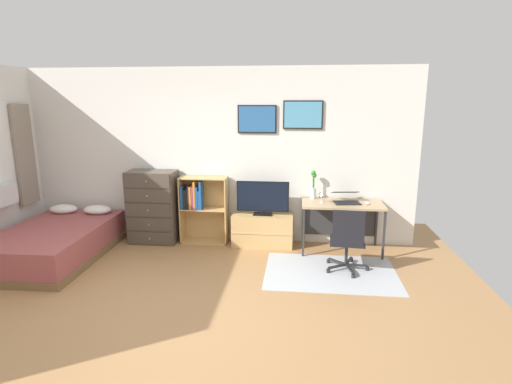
{
  "coord_description": "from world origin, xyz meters",
  "views": [
    {
      "loc": [
        1.29,
        -3.69,
        2.17
      ],
      "look_at": [
        0.71,
        1.5,
        1.0
      ],
      "focal_mm": 28.01,
      "sensor_mm": 36.0,
      "label": 1
    }
  ],
  "objects_px": {
    "bed": "(56,242)",
    "television": "(263,198)",
    "bookshelf": "(200,204)",
    "computer_mouse": "(367,203)",
    "office_chair": "(347,239)",
    "dresser": "(153,207)",
    "bamboo_vase": "(313,185)",
    "laptop": "(346,198)",
    "tv_stand": "(263,230)",
    "desk": "(342,210)",
    "wine_glass": "(322,194)"
  },
  "relations": [
    {
      "from": "tv_stand",
      "to": "laptop",
      "type": "height_order",
      "value": "laptop"
    },
    {
      "from": "dresser",
      "to": "office_chair",
      "type": "relative_size",
      "value": 1.32
    },
    {
      "from": "bookshelf",
      "to": "tv_stand",
      "type": "bearing_deg",
      "value": -3.05
    },
    {
      "from": "dresser",
      "to": "television",
      "type": "distance_m",
      "value": 1.74
    },
    {
      "from": "tv_stand",
      "to": "bamboo_vase",
      "type": "bearing_deg",
      "value": 8.43
    },
    {
      "from": "bed",
      "to": "television",
      "type": "height_order",
      "value": "television"
    },
    {
      "from": "tv_stand",
      "to": "bamboo_vase",
      "type": "xyz_separation_m",
      "value": [
        0.76,
        0.11,
        0.7
      ]
    },
    {
      "from": "desk",
      "to": "computer_mouse",
      "type": "bearing_deg",
      "value": -20.48
    },
    {
      "from": "bed",
      "to": "dresser",
      "type": "height_order",
      "value": "dresser"
    },
    {
      "from": "tv_stand",
      "to": "wine_glass",
      "type": "xyz_separation_m",
      "value": [
        0.88,
        -0.15,
        0.63
      ]
    },
    {
      "from": "television",
      "to": "wine_glass",
      "type": "relative_size",
      "value": 4.4
    },
    {
      "from": "tv_stand",
      "to": "wine_glass",
      "type": "height_order",
      "value": "wine_glass"
    },
    {
      "from": "office_chair",
      "to": "wine_glass",
      "type": "height_order",
      "value": "wine_glass"
    },
    {
      "from": "tv_stand",
      "to": "desk",
      "type": "relative_size",
      "value": 0.79
    },
    {
      "from": "bed",
      "to": "laptop",
      "type": "distance_m",
      "value": 4.24
    },
    {
      "from": "bookshelf",
      "to": "television",
      "type": "relative_size",
      "value": 1.32
    },
    {
      "from": "bookshelf",
      "to": "wine_glass",
      "type": "xyz_separation_m",
      "value": [
        1.88,
        -0.2,
        0.26
      ]
    },
    {
      "from": "bookshelf",
      "to": "desk",
      "type": "xyz_separation_m",
      "value": [
        2.18,
        -0.09,
        -0.0
      ]
    },
    {
      "from": "bookshelf",
      "to": "computer_mouse",
      "type": "bearing_deg",
      "value": -4.94
    },
    {
      "from": "dresser",
      "to": "bamboo_vase",
      "type": "distance_m",
      "value": 2.52
    },
    {
      "from": "office_chair",
      "to": "wine_glass",
      "type": "bearing_deg",
      "value": 116.58
    },
    {
      "from": "bed",
      "to": "tv_stand",
      "type": "bearing_deg",
      "value": 14.19
    },
    {
      "from": "desk",
      "to": "laptop",
      "type": "relative_size",
      "value": 2.65
    },
    {
      "from": "television",
      "to": "laptop",
      "type": "xyz_separation_m",
      "value": [
        1.23,
        -0.04,
        0.05
      ]
    },
    {
      "from": "dresser",
      "to": "bookshelf",
      "type": "relative_size",
      "value": 1.09
    },
    {
      "from": "television",
      "to": "wine_glass",
      "type": "distance_m",
      "value": 0.89
    },
    {
      "from": "television",
      "to": "desk",
      "type": "relative_size",
      "value": 0.67
    },
    {
      "from": "dresser",
      "to": "desk",
      "type": "distance_m",
      "value": 2.91
    },
    {
      "from": "bed",
      "to": "wine_glass",
      "type": "height_order",
      "value": "wine_glass"
    },
    {
      "from": "dresser",
      "to": "tv_stand",
      "type": "distance_m",
      "value": 1.76
    },
    {
      "from": "tv_stand",
      "to": "desk",
      "type": "bearing_deg",
      "value": -1.73
    },
    {
      "from": "tv_stand",
      "to": "laptop",
      "type": "bearing_deg",
      "value": -2.84
    },
    {
      "from": "tv_stand",
      "to": "bed",
      "type": "bearing_deg",
      "value": -164.17
    },
    {
      "from": "dresser",
      "to": "television",
      "type": "xyz_separation_m",
      "value": [
        1.73,
        -0.01,
        0.18
      ]
    },
    {
      "from": "bed",
      "to": "television",
      "type": "distance_m",
      "value": 3.05
    },
    {
      "from": "bookshelf",
      "to": "desk",
      "type": "relative_size",
      "value": 0.89
    },
    {
      "from": "bookshelf",
      "to": "tv_stand",
      "type": "xyz_separation_m",
      "value": [
        1.0,
        -0.05,
        -0.37
      ]
    },
    {
      "from": "bookshelf",
      "to": "tv_stand",
      "type": "relative_size",
      "value": 1.13
    },
    {
      "from": "dresser",
      "to": "office_chair",
      "type": "xyz_separation_m",
      "value": [
        2.91,
        -0.87,
        -0.11
      ]
    },
    {
      "from": "bed",
      "to": "television",
      "type": "bearing_deg",
      "value": 13.78
    },
    {
      "from": "desk",
      "to": "television",
      "type": "bearing_deg",
      "value": 179.35
    },
    {
      "from": "tv_stand",
      "to": "computer_mouse",
      "type": "bearing_deg",
      "value": -6.16
    },
    {
      "from": "desk",
      "to": "office_chair",
      "type": "relative_size",
      "value": 1.37
    },
    {
      "from": "office_chair",
      "to": "television",
      "type": "bearing_deg",
      "value": 147.96
    },
    {
      "from": "dresser",
      "to": "computer_mouse",
      "type": "distance_m",
      "value": 3.26
    },
    {
      "from": "bed",
      "to": "laptop",
      "type": "xyz_separation_m",
      "value": [
        4.13,
        0.76,
        0.57
      ]
    },
    {
      "from": "bed",
      "to": "television",
      "type": "xyz_separation_m",
      "value": [
        2.89,
        0.8,
        0.52
      ]
    },
    {
      "from": "office_chair",
      "to": "computer_mouse",
      "type": "height_order",
      "value": "office_chair"
    },
    {
      "from": "television",
      "to": "dresser",
      "type": "bearing_deg",
      "value": 179.76
    },
    {
      "from": "bookshelf",
      "to": "television",
      "type": "distance_m",
      "value": 1.01
    }
  ]
}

